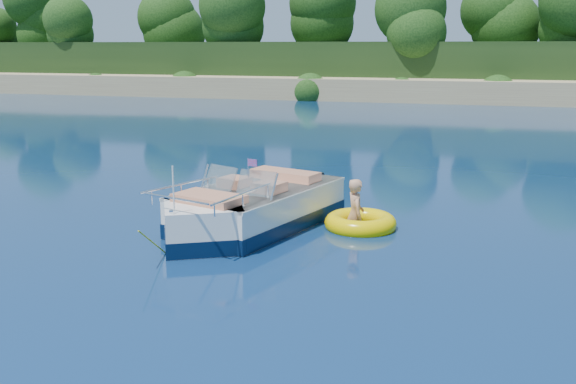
% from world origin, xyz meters
% --- Properties ---
extents(ground, '(160.00, 160.00, 0.00)m').
position_xyz_m(ground, '(0.00, 0.00, 0.00)').
color(ground, '#092245').
rests_on(ground, ground).
extents(shoreline, '(170.00, 59.00, 6.00)m').
position_xyz_m(shoreline, '(0.00, 63.77, 0.98)').
color(shoreline, '#9F865C').
rests_on(shoreline, ground).
extents(treeline, '(150.00, 7.12, 8.19)m').
position_xyz_m(treeline, '(0.04, 41.01, 5.55)').
color(treeline, black).
rests_on(treeline, ground).
extents(motorboat, '(3.06, 5.55, 1.90)m').
position_xyz_m(motorboat, '(1.55, 3.12, 0.37)').
color(motorboat, white).
rests_on(motorboat, ground).
extents(tow_tube, '(1.94, 1.94, 0.40)m').
position_xyz_m(tow_tube, '(3.77, 3.89, 0.10)').
color(tow_tube, '#FAD400').
rests_on(tow_tube, ground).
extents(boy, '(0.72, 0.94, 1.68)m').
position_xyz_m(boy, '(3.64, 3.92, 0.00)').
color(boy, tan).
rests_on(boy, ground).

